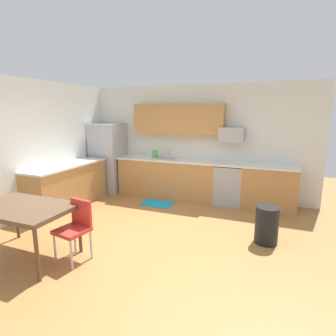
# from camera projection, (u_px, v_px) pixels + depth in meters

# --- Properties ---
(ground_plane) EXTENTS (12.00, 12.00, 0.00)m
(ground_plane) POSITION_uv_depth(u_px,v_px,m) (146.00, 238.00, 4.50)
(ground_plane) COLOR #9E6B38
(wall_back) EXTENTS (5.80, 0.10, 2.70)m
(wall_back) POSITION_uv_depth(u_px,v_px,m) (193.00, 141.00, 6.64)
(wall_back) COLOR silver
(wall_back) RESTS_ON ground
(wall_left) EXTENTS (0.10, 5.80, 2.70)m
(wall_left) POSITION_uv_depth(u_px,v_px,m) (20.00, 150.00, 5.18)
(wall_left) COLOR silver
(wall_left) RESTS_ON ground
(cabinet_run_back) EXTENTS (2.42, 0.60, 0.90)m
(cabinet_run_back) POSITION_uv_depth(u_px,v_px,m) (167.00, 178.00, 6.70)
(cabinet_run_back) COLOR #AD7A42
(cabinet_run_back) RESTS_ON ground
(cabinet_run_back_right) EXTENTS (1.13, 0.60, 0.90)m
(cabinet_run_back_right) POSITION_uv_depth(u_px,v_px,m) (269.00, 188.00, 5.85)
(cabinet_run_back_right) COLOR #AD7A42
(cabinet_run_back_right) RESTS_ON ground
(cabinet_run_left) EXTENTS (0.60, 2.00, 0.90)m
(cabinet_run_left) POSITION_uv_depth(u_px,v_px,m) (68.00, 186.00, 5.97)
(cabinet_run_left) COLOR #AD7A42
(cabinet_run_left) RESTS_ON ground
(countertop_back) EXTENTS (4.80, 0.64, 0.04)m
(countertop_back) POSITION_uv_depth(u_px,v_px,m) (188.00, 161.00, 6.41)
(countertop_back) COLOR silver
(countertop_back) RESTS_ON cabinet_run_back
(countertop_left) EXTENTS (0.64, 2.00, 0.04)m
(countertop_left) POSITION_uv_depth(u_px,v_px,m) (66.00, 166.00, 5.87)
(countertop_left) COLOR silver
(countertop_left) RESTS_ON cabinet_run_left
(upper_cabinets_back) EXTENTS (2.20, 0.34, 0.70)m
(upper_cabinets_back) POSITION_uv_depth(u_px,v_px,m) (178.00, 119.00, 6.44)
(upper_cabinets_back) COLOR #AD7A42
(refrigerator) EXTENTS (0.76, 0.70, 1.76)m
(refrigerator) POSITION_uv_depth(u_px,v_px,m) (108.00, 158.00, 7.13)
(refrigerator) COLOR #9EA0A5
(refrigerator) RESTS_ON ground
(oven_range) EXTENTS (0.60, 0.60, 0.91)m
(oven_range) POSITION_uv_depth(u_px,v_px,m) (229.00, 184.00, 6.15)
(oven_range) COLOR #999BA0
(oven_range) RESTS_ON ground
(microwave) EXTENTS (0.54, 0.36, 0.32)m
(microwave) POSITION_uv_depth(u_px,v_px,m) (232.00, 134.00, 6.02)
(microwave) COLOR #9EA0A5
(sink_basin) EXTENTS (0.48, 0.40, 0.14)m
(sink_basin) POSITION_uv_depth(u_px,v_px,m) (166.00, 161.00, 6.62)
(sink_basin) COLOR #A5A8AD
(sink_basin) RESTS_ON countertop_back
(sink_faucet) EXTENTS (0.02, 0.02, 0.24)m
(sink_faucet) POSITION_uv_depth(u_px,v_px,m) (169.00, 154.00, 6.75)
(sink_faucet) COLOR #B2B5BA
(sink_faucet) RESTS_ON countertop_back
(dining_table) EXTENTS (1.40, 0.90, 0.77)m
(dining_table) POSITION_uv_depth(u_px,v_px,m) (23.00, 210.00, 3.80)
(dining_table) COLOR brown
(dining_table) RESTS_ON ground
(chair_near_table) EXTENTS (0.46, 0.46, 0.85)m
(chair_near_table) POSITION_uv_depth(u_px,v_px,m) (76.00, 225.00, 3.78)
(chair_near_table) COLOR red
(chair_near_table) RESTS_ON ground
(trash_bin) EXTENTS (0.36, 0.36, 0.60)m
(trash_bin) POSITION_uv_depth(u_px,v_px,m) (267.00, 225.00, 4.29)
(trash_bin) COLOR black
(trash_bin) RESTS_ON ground
(floor_mat) EXTENTS (0.70, 0.50, 0.01)m
(floor_mat) POSITION_uv_depth(u_px,v_px,m) (157.00, 203.00, 6.19)
(floor_mat) COLOR #198CBF
(floor_mat) RESTS_ON ground
(kettle) EXTENTS (0.14, 0.14, 0.20)m
(kettle) POSITION_uv_depth(u_px,v_px,m) (155.00, 154.00, 6.76)
(kettle) COLOR #4CA54C
(kettle) RESTS_ON countertop_back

